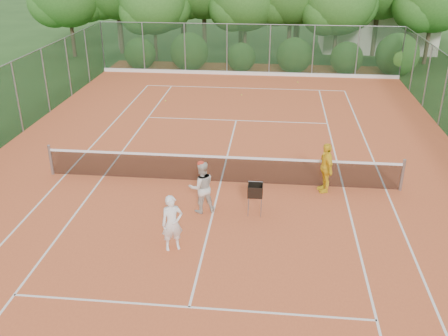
# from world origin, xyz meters

# --- Properties ---
(ground) EXTENTS (120.00, 120.00, 0.00)m
(ground) POSITION_xyz_m (0.00, 0.00, 0.00)
(ground) COLOR #224518
(ground) RESTS_ON ground
(clay_court) EXTENTS (18.00, 36.00, 0.02)m
(clay_court) POSITION_xyz_m (0.00, 0.00, 0.01)
(clay_court) COLOR #CF5D2F
(clay_court) RESTS_ON ground
(club_building) EXTENTS (8.00, 5.00, 3.00)m
(club_building) POSITION_xyz_m (9.00, 24.00, 1.50)
(club_building) COLOR beige
(club_building) RESTS_ON ground
(tennis_net) EXTENTS (11.97, 0.10, 1.10)m
(tennis_net) POSITION_xyz_m (0.00, 0.00, 0.53)
(tennis_net) COLOR gray
(tennis_net) RESTS_ON clay_court
(player_white) EXTENTS (0.67, 0.57, 1.55)m
(player_white) POSITION_xyz_m (-0.81, -4.12, 0.80)
(player_white) COLOR white
(player_white) RESTS_ON clay_court
(player_center_grp) EXTENTS (0.96, 0.87, 1.65)m
(player_center_grp) POSITION_xyz_m (-0.34, -2.04, 0.84)
(player_center_grp) COLOR beige
(player_center_grp) RESTS_ON clay_court
(player_yellow) EXTENTS (0.64, 1.05, 1.67)m
(player_yellow) POSITION_xyz_m (3.43, -0.29, 0.85)
(player_yellow) COLOR yellow
(player_yellow) RESTS_ON clay_court
(ball_hopper) EXTENTS (0.42, 0.42, 0.97)m
(ball_hopper) POSITION_xyz_m (1.25, -2.03, 0.79)
(ball_hopper) COLOR gray
(ball_hopper) RESTS_ON clay_court
(stray_ball_a) EXTENTS (0.07, 0.07, 0.07)m
(stray_ball_a) POSITION_xyz_m (-3.83, 8.95, 0.05)
(stray_ball_a) COLOR #DEEB36
(stray_ball_a) RESTS_ON clay_court
(stray_ball_b) EXTENTS (0.07, 0.07, 0.07)m
(stray_ball_b) POSITION_xyz_m (3.00, 13.36, 0.05)
(stray_ball_b) COLOR #C3E635
(stray_ball_b) RESTS_ON clay_court
(stray_ball_c) EXTENTS (0.07, 0.07, 0.07)m
(stray_ball_c) POSITION_xyz_m (-0.04, 10.41, 0.05)
(stray_ball_c) COLOR gold
(stray_ball_c) RESTS_ON clay_court
(court_markings) EXTENTS (11.03, 23.83, 0.01)m
(court_markings) POSITION_xyz_m (0.00, 0.00, 0.02)
(court_markings) COLOR white
(court_markings) RESTS_ON clay_court
(fence_back) EXTENTS (18.07, 0.07, 3.00)m
(fence_back) POSITION_xyz_m (0.00, 15.00, 1.52)
(fence_back) COLOR #19381E
(fence_back) RESTS_ON clay_court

